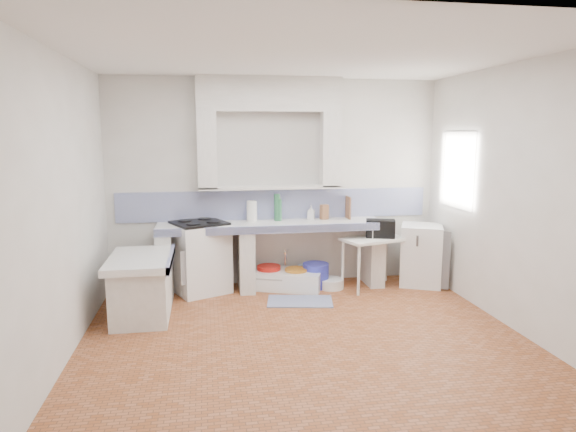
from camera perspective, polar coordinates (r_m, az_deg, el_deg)
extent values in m
plane|color=#9D5A37|center=(5.31, 1.82, -13.59)|extent=(4.50, 4.50, 0.00)
plane|color=silver|center=(4.94, 2.00, 17.87)|extent=(4.50, 4.50, 0.00)
plane|color=silver|center=(6.89, -1.37, 3.81)|extent=(4.50, 0.00, 4.50)
plane|color=silver|center=(3.03, 9.38, -3.57)|extent=(4.50, 0.00, 4.50)
plane|color=silver|center=(5.00, -24.25, 0.85)|extent=(0.00, 4.50, 4.50)
plane|color=silver|center=(5.81, 24.25, 1.92)|extent=(0.00, 4.50, 4.50)
cube|color=silver|center=(6.74, -2.12, 13.68)|extent=(1.90, 0.25, 0.45)
cube|color=#341C10|center=(6.90, 20.08, 4.91)|extent=(0.35, 0.86, 1.06)
cube|color=white|center=(6.81, 19.19, 8.12)|extent=(0.01, 0.84, 0.24)
cube|color=white|center=(6.66, -1.84, -1.09)|extent=(3.00, 0.60, 0.08)
cube|color=navy|center=(6.38, -1.50, -1.54)|extent=(3.00, 0.04, 0.10)
cube|color=silver|center=(6.72, -13.78, -5.19)|extent=(0.20, 0.55, 0.82)
cube|color=silver|center=(6.72, -4.79, -4.95)|extent=(0.20, 0.55, 0.82)
cube|color=silver|center=(7.07, 9.53, -4.32)|extent=(0.20, 0.55, 0.82)
cube|color=white|center=(5.91, -16.38, -4.81)|extent=(0.70, 1.10, 0.08)
cube|color=silver|center=(6.00, -16.23, -8.06)|extent=(0.60, 1.00, 0.62)
cube|color=navy|center=(5.88, -13.18, -4.75)|extent=(0.04, 1.10, 0.10)
cube|color=navy|center=(6.91, -1.34, 1.32)|extent=(4.27, 0.03, 0.40)
cube|color=white|center=(6.69, -9.95, -4.73)|extent=(0.84, 0.83, 0.91)
cube|color=white|center=(6.83, -0.04, -7.32)|extent=(1.02, 0.77, 0.22)
cube|color=white|center=(6.87, 9.64, -5.27)|extent=(0.93, 0.70, 0.04)
cube|color=white|center=(7.16, 14.88, -4.29)|extent=(0.71, 0.71, 0.83)
cylinder|color=red|center=(6.85, -2.19, -6.89)|extent=(0.36, 0.36, 0.30)
cylinder|color=#BF711B|center=(6.79, 0.93, -7.13)|extent=(0.38, 0.38, 0.28)
cylinder|color=#2F35B6|center=(6.86, 3.16, -6.75)|extent=(0.45, 0.45, 0.33)
cylinder|color=white|center=(6.86, 4.92, -7.65)|extent=(0.39, 0.39, 0.13)
cylinder|color=silver|center=(6.97, -2.01, -6.66)|extent=(0.10, 0.10, 0.29)
cylinder|color=silver|center=(6.99, 1.40, -6.62)|extent=(0.10, 0.10, 0.29)
cube|color=black|center=(6.81, 10.45, -1.41)|extent=(0.43, 0.32, 0.24)
cylinder|color=#2A6942|center=(6.76, -1.25, 0.99)|extent=(0.08, 0.08, 0.36)
cylinder|color=#2A6942|center=(6.76, -0.99, 0.70)|extent=(0.07, 0.07, 0.30)
cube|color=brown|center=(6.91, 4.15, 0.46)|extent=(0.12, 0.11, 0.20)
cube|color=brown|center=(6.99, 6.84, 0.96)|extent=(0.02, 0.22, 0.31)
cylinder|color=white|center=(6.75, -4.14, 0.56)|extent=(0.14, 0.14, 0.28)
imported|color=white|center=(6.87, 2.63, 0.41)|extent=(0.12, 0.12, 0.20)
cube|color=navy|center=(6.32, 1.37, -9.66)|extent=(0.87, 0.59, 0.01)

